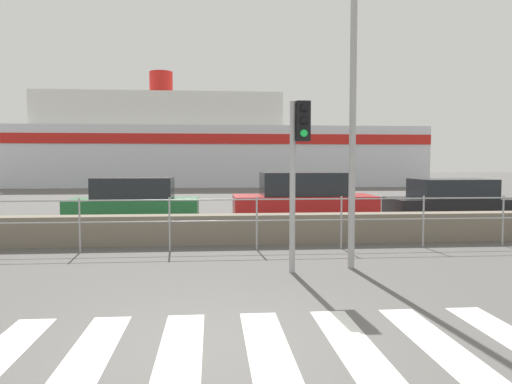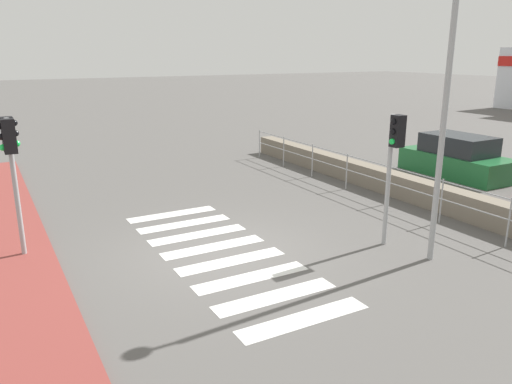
% 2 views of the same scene
% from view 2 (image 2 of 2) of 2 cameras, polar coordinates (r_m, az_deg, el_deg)
% --- Properties ---
extents(ground_plane, '(160.00, 160.00, 0.00)m').
position_cam_2_polar(ground_plane, '(11.03, -4.13, -6.91)').
color(ground_plane, '#565451').
extents(sidewalk_brick, '(24.00, 1.80, 0.12)m').
position_cam_2_polar(sidewalk_brick, '(10.16, -25.94, -10.25)').
color(sidewalk_brick, brown).
rests_on(sidewalk_brick, ground_plane).
extents(crosswalk, '(6.75, 2.40, 0.01)m').
position_cam_2_polar(crosswalk, '(10.95, -3.92, -7.06)').
color(crosswalk, silver).
rests_on(crosswalk, ground_plane).
extents(seawall, '(18.84, 0.55, 0.69)m').
position_cam_2_polar(seawall, '(14.82, 19.81, -0.49)').
color(seawall, slate).
rests_on(seawall, ground_plane).
extents(harbor_fence, '(16.99, 0.04, 1.16)m').
position_cam_2_polar(harbor_fence, '(14.08, 17.60, 0.68)').
color(harbor_fence, '#9EA0A3').
rests_on(harbor_fence, ground_plane).
extents(traffic_light_near, '(0.58, 0.41, 2.99)m').
position_cam_2_polar(traffic_light_near, '(11.14, -26.26, 4.41)').
color(traffic_light_near, '#9EA0A3').
rests_on(traffic_light_near, ground_plane).
extents(traffic_light_far, '(0.34, 0.32, 2.96)m').
position_cam_2_polar(traffic_light_far, '(11.17, 15.44, 4.49)').
color(traffic_light_far, '#9EA0A3').
rests_on(traffic_light_far, ground_plane).
extents(streetlamp, '(0.32, 1.13, 5.57)m').
position_cam_2_polar(streetlamp, '(10.35, 20.17, 10.66)').
color(streetlamp, '#9EA0A3').
rests_on(streetlamp, ground_plane).
extents(parked_car_green, '(3.88, 1.74, 1.44)m').
position_cam_2_polar(parked_car_green, '(19.03, 21.96, 3.58)').
color(parked_car_green, '#1E6633').
rests_on(parked_car_green, ground_plane).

